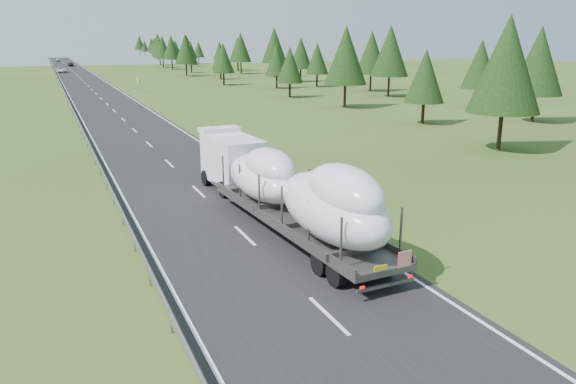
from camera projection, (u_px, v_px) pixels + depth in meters
name	position (u px, v px, depth m)	size (l,w,h in m)	color
ground	(245.00, 236.00, 27.61)	(400.00, 400.00, 0.00)	#324818
road_surface	(88.00, 86.00, 116.26)	(10.00, 400.00, 0.02)	black
guardrail	(60.00, 84.00, 114.04)	(0.10, 400.00, 0.76)	slate
marker_posts	(96.00, 70.00, 167.36)	(0.13, 350.08, 1.00)	silver
highway_sign	(138.00, 83.00, 100.80)	(0.08, 0.90, 2.60)	slate
tree_line_right	(241.00, 49.00, 146.80)	(27.95, 352.60, 12.65)	black
boat_truck	(284.00, 184.00, 28.02)	(3.74, 20.25, 4.49)	white
distant_van	(62.00, 70.00, 161.13)	(2.67, 5.79, 1.61)	silver
distant_car_dark	(71.00, 64.00, 198.32)	(1.80, 4.48, 1.53)	black
distant_car_blue	(58.00, 60.00, 241.67)	(1.47, 4.20, 1.38)	#192548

